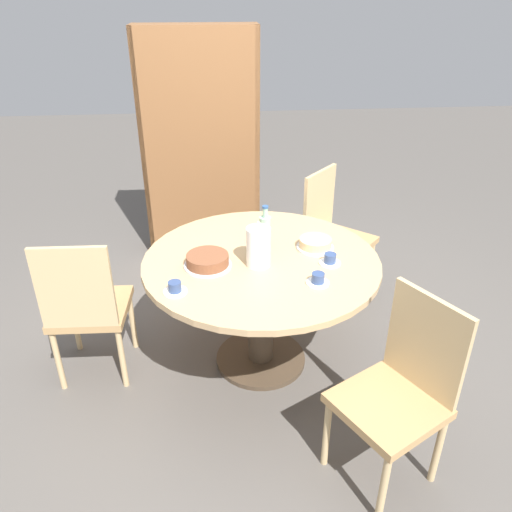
{
  "coord_description": "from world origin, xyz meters",
  "views": [
    {
      "loc": [
        -0.26,
        -2.43,
        2.08
      ],
      "look_at": [
        0.0,
        0.32,
        0.57
      ],
      "focal_mm": 35.0,
      "sensor_mm": 36.0,
      "label": 1
    }
  ],
  "objects_px": {
    "cup_d": "(330,260)",
    "chair_a": "(333,232)",
    "bookshelf": "(201,151)",
    "cup_c": "(260,232)",
    "cake_main": "(208,261)",
    "cup_b": "(318,280)",
    "water_bottle": "(265,232)",
    "cup_a": "(175,288)",
    "cake_second": "(315,244)",
    "coffee_pot": "(258,246)",
    "chair_c": "(399,390)",
    "chair_b": "(87,306)"
  },
  "relations": [
    {
      "from": "cup_d",
      "to": "chair_a",
      "type": "bearing_deg",
      "value": 74.69
    },
    {
      "from": "bookshelf",
      "to": "cup_d",
      "type": "height_order",
      "value": "bookshelf"
    },
    {
      "from": "cup_c",
      "to": "cup_d",
      "type": "xyz_separation_m",
      "value": [
        0.35,
        -0.38,
        0.0
      ]
    },
    {
      "from": "cake_main",
      "to": "cup_b",
      "type": "distance_m",
      "value": 0.61
    },
    {
      "from": "cake_main",
      "to": "water_bottle",
      "type": "bearing_deg",
      "value": 27.35
    },
    {
      "from": "cup_c",
      "to": "cup_a",
      "type": "bearing_deg",
      "value": -128.98
    },
    {
      "from": "cup_b",
      "to": "cup_c",
      "type": "distance_m",
      "value": 0.63
    },
    {
      "from": "chair_a",
      "to": "cup_c",
      "type": "height_order",
      "value": "chair_a"
    },
    {
      "from": "water_bottle",
      "to": "cup_d",
      "type": "bearing_deg",
      "value": -31.07
    },
    {
      "from": "cake_second",
      "to": "cup_d",
      "type": "distance_m",
      "value": 0.19
    },
    {
      "from": "cake_main",
      "to": "cup_d",
      "type": "bearing_deg",
      "value": -2.7
    },
    {
      "from": "cup_c",
      "to": "water_bottle",
      "type": "bearing_deg",
      "value": -86.08
    },
    {
      "from": "coffee_pot",
      "to": "cup_b",
      "type": "xyz_separation_m",
      "value": [
        0.29,
        -0.22,
        -0.1
      ]
    },
    {
      "from": "coffee_pot",
      "to": "cake_second",
      "type": "xyz_separation_m",
      "value": [
        0.35,
        0.17,
        -0.09
      ]
    },
    {
      "from": "cup_a",
      "to": "cup_d",
      "type": "bearing_deg",
      "value": 14.53
    },
    {
      "from": "coffee_pot",
      "to": "cup_b",
      "type": "relative_size",
      "value": 2.17
    },
    {
      "from": "chair_c",
      "to": "water_bottle",
      "type": "bearing_deg",
      "value": 179.16
    },
    {
      "from": "cup_a",
      "to": "cup_c",
      "type": "bearing_deg",
      "value": 51.02
    },
    {
      "from": "chair_a",
      "to": "water_bottle",
      "type": "bearing_deg",
      "value": -178.91
    },
    {
      "from": "coffee_pot",
      "to": "cup_b",
      "type": "bearing_deg",
      "value": -37.82
    },
    {
      "from": "coffee_pot",
      "to": "cup_d",
      "type": "relative_size",
      "value": 2.17
    },
    {
      "from": "water_bottle",
      "to": "cake_main",
      "type": "bearing_deg",
      "value": -152.65
    },
    {
      "from": "bookshelf",
      "to": "water_bottle",
      "type": "relative_size",
      "value": 6.77
    },
    {
      "from": "chair_b",
      "to": "water_bottle",
      "type": "distance_m",
      "value": 1.09
    },
    {
      "from": "cake_main",
      "to": "cup_c",
      "type": "height_order",
      "value": "cake_main"
    },
    {
      "from": "cup_a",
      "to": "cup_d",
      "type": "xyz_separation_m",
      "value": [
        0.83,
        0.22,
        0.0
      ]
    },
    {
      "from": "bookshelf",
      "to": "cup_a",
      "type": "distance_m",
      "value": 1.88
    },
    {
      "from": "chair_a",
      "to": "cake_main",
      "type": "bearing_deg",
      "value": 174.62
    },
    {
      "from": "chair_b",
      "to": "cup_b",
      "type": "height_order",
      "value": "chair_b"
    },
    {
      "from": "chair_b",
      "to": "cup_c",
      "type": "relative_size",
      "value": 7.76
    },
    {
      "from": "cup_d",
      "to": "cup_b",
      "type": "bearing_deg",
      "value": -118.45
    },
    {
      "from": "coffee_pot",
      "to": "cake_second",
      "type": "bearing_deg",
      "value": 25.35
    },
    {
      "from": "bookshelf",
      "to": "cup_d",
      "type": "distance_m",
      "value": 1.8
    },
    {
      "from": "cup_a",
      "to": "cake_second",
      "type": "bearing_deg",
      "value": 27.04
    },
    {
      "from": "chair_b",
      "to": "bookshelf",
      "type": "bearing_deg",
      "value": -110.16
    },
    {
      "from": "bookshelf",
      "to": "cup_b",
      "type": "relative_size",
      "value": 15.23
    },
    {
      "from": "cup_a",
      "to": "cup_d",
      "type": "relative_size",
      "value": 1.0
    },
    {
      "from": "chair_a",
      "to": "cup_d",
      "type": "height_order",
      "value": "chair_a"
    },
    {
      "from": "water_bottle",
      "to": "cup_a",
      "type": "bearing_deg",
      "value": -139.8
    },
    {
      "from": "cake_main",
      "to": "cup_c",
      "type": "relative_size",
      "value": 2.17
    },
    {
      "from": "cake_main",
      "to": "cup_b",
      "type": "bearing_deg",
      "value": -22.42
    },
    {
      "from": "chair_b",
      "to": "cup_d",
      "type": "distance_m",
      "value": 1.39
    },
    {
      "from": "cake_second",
      "to": "cup_b",
      "type": "xyz_separation_m",
      "value": [
        -0.06,
        -0.39,
        -0.01
      ]
    },
    {
      "from": "cup_c",
      "to": "bookshelf",
      "type": "bearing_deg",
      "value": 105.56
    },
    {
      "from": "bookshelf",
      "to": "cup_a",
      "type": "bearing_deg",
      "value": 86.04
    },
    {
      "from": "chair_b",
      "to": "cake_second",
      "type": "bearing_deg",
      "value": -172.38
    },
    {
      "from": "cake_second",
      "to": "water_bottle",
      "type": "bearing_deg",
      "value": 176.76
    },
    {
      "from": "coffee_pot",
      "to": "cake_main",
      "type": "bearing_deg",
      "value": 177.91
    },
    {
      "from": "cup_a",
      "to": "chair_a",
      "type": "bearing_deg",
      "value": 45.42
    },
    {
      "from": "chair_a",
      "to": "coffee_pot",
      "type": "distance_m",
      "value": 1.12
    }
  ]
}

